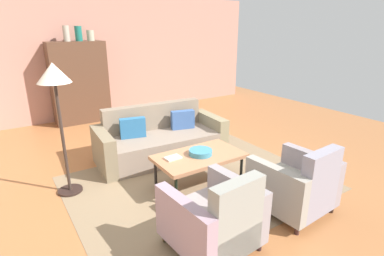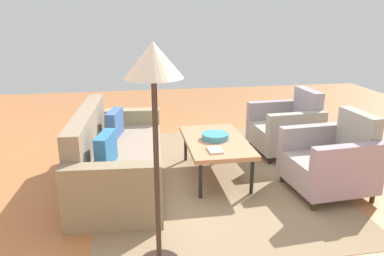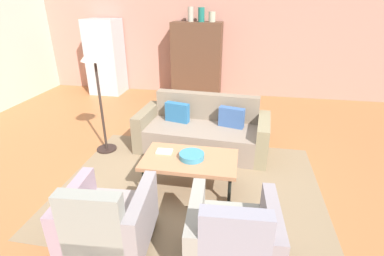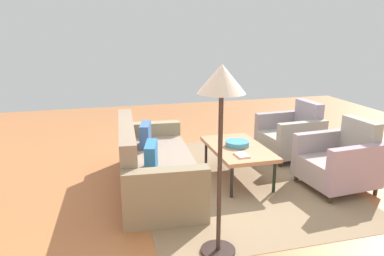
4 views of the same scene
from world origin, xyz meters
name	(u,v)px [view 2 (image 2 of 4)]	position (x,y,z in m)	size (l,w,h in m)	color
ground_plane	(182,185)	(0.00, 0.00, 0.00)	(10.81, 10.81, 0.00)	#A7673A
area_rug	(211,175)	(0.19, -0.38, 0.00)	(3.40, 2.60, 0.01)	#856E52
couch	(114,159)	(0.19, 0.76, 0.29)	(2.16, 1.04, 0.86)	gray
coffee_table	(216,143)	(0.19, -0.43, 0.42)	(1.20, 0.70, 0.46)	black
armchair_left	(333,162)	(-0.41, -1.59, 0.34)	(0.86, 0.86, 0.88)	#2F2717
armchair_right	(288,129)	(0.79, -1.59, 0.34)	(0.85, 0.85, 0.88)	black
fruit_bowl	(215,136)	(0.21, -0.43, 0.49)	(0.32, 0.32, 0.07)	teal
book_stack	(215,150)	(-0.17, -0.33, 0.47)	(0.22, 0.15, 0.02)	beige
floor_lamp	(154,83)	(-1.37, 0.37, 1.44)	(0.40, 0.40, 1.72)	black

